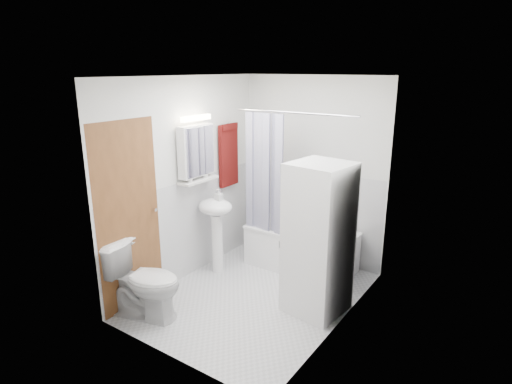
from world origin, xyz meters
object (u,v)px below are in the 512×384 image
Objects in this scene: washer_dryer at (318,239)px; bathtub at (301,247)px; toilet at (144,281)px; sink at (216,218)px.

bathtub is at bearing 134.71° from washer_dryer.
bathtub is 1.71× the size of toilet.
toilet is at bearing -134.72° from washer_dryer.
sink reaches higher than bathtub.
washer_dryer is at bearing -3.90° from sink.
bathtub is 1.11m from washer_dryer.
washer_dryer is 1.83m from toilet.
bathtub is 1.15m from sink.
washer_dryer reaches higher than toilet.
toilet reaches higher than bathtub.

